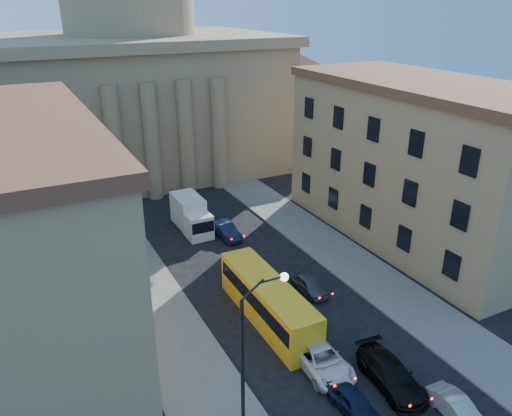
{
  "coord_description": "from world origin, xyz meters",
  "views": [
    {
      "loc": [
        -15.96,
        -10.14,
        21.08
      ],
      "look_at": [
        -0.79,
        19.71,
        7.02
      ],
      "focal_mm": 35.0,
      "sensor_mm": 36.0,
      "label": 1
    }
  ],
  "objects_px": {
    "car_right_near": "(457,409)",
    "city_bus": "(268,300)",
    "street_lamp": "(252,343)",
    "car_left_near": "(353,403)",
    "box_truck": "(191,215)"
  },
  "relations": [
    {
      "from": "street_lamp",
      "to": "box_truck",
      "type": "xyz_separation_m",
      "value": [
        5.59,
        24.52,
        -3.73
      ]
    },
    {
      "from": "car_left_near",
      "to": "box_truck",
      "type": "bearing_deg",
      "value": 87.6
    },
    {
      "from": "box_truck",
      "to": "car_left_near",
      "type": "bearing_deg",
      "value": -91.37
    },
    {
      "from": "car_left_near",
      "to": "city_bus",
      "type": "distance_m",
      "value": 9.75
    },
    {
      "from": "street_lamp",
      "to": "car_left_near",
      "type": "relative_size",
      "value": 2.34
    },
    {
      "from": "street_lamp",
      "to": "city_bus",
      "type": "xyz_separation_m",
      "value": [
        5.19,
        7.92,
        -3.65
      ]
    },
    {
      "from": "car_right_near",
      "to": "box_truck",
      "type": "bearing_deg",
      "value": 101.35
    },
    {
      "from": "car_right_near",
      "to": "street_lamp",
      "type": "bearing_deg",
      "value": 157.68
    },
    {
      "from": "car_left_near",
      "to": "box_truck",
      "type": "height_order",
      "value": "box_truck"
    },
    {
      "from": "car_right_near",
      "to": "city_bus",
      "type": "xyz_separation_m",
      "value": [
        -4.89,
        12.61,
        1.02
      ]
    },
    {
      "from": "street_lamp",
      "to": "box_truck",
      "type": "relative_size",
      "value": 1.47
    },
    {
      "from": "car_left_near",
      "to": "box_truck",
      "type": "relative_size",
      "value": 0.63
    },
    {
      "from": "street_lamp",
      "to": "city_bus",
      "type": "bearing_deg",
      "value": 56.77
    },
    {
      "from": "car_right_near",
      "to": "city_bus",
      "type": "relative_size",
      "value": 0.35
    },
    {
      "from": "street_lamp",
      "to": "box_truck",
      "type": "bearing_deg",
      "value": 77.16
    }
  ]
}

